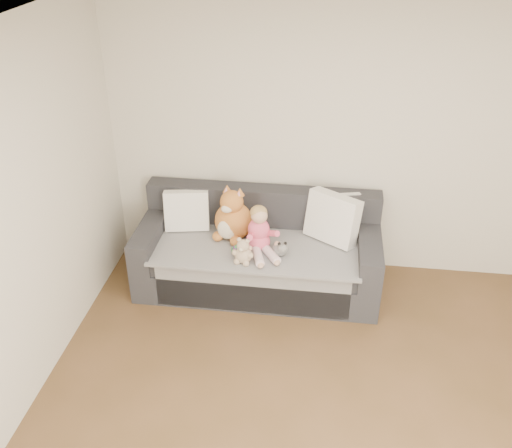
{
  "coord_description": "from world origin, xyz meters",
  "views": [
    {
      "loc": [
        -0.23,
        -2.34,
        3.25
      ],
      "look_at": [
        -0.8,
        1.87,
        0.75
      ],
      "focal_mm": 40.0,
      "sensor_mm": 36.0,
      "label": 1
    }
  ],
  "objects_px": {
    "toddler": "(260,233)",
    "teddy_bear": "(243,253)",
    "plush_cat": "(233,218)",
    "sippy_cup": "(237,249)",
    "sofa": "(259,254)"
  },
  "relations": [
    {
      "from": "toddler",
      "to": "teddy_bear",
      "type": "relative_size",
      "value": 1.78
    },
    {
      "from": "plush_cat",
      "to": "sippy_cup",
      "type": "distance_m",
      "value": 0.34
    },
    {
      "from": "plush_cat",
      "to": "teddy_bear",
      "type": "bearing_deg",
      "value": -49.88
    },
    {
      "from": "plush_cat",
      "to": "toddler",
      "type": "bearing_deg",
      "value": -16.16
    },
    {
      "from": "sofa",
      "to": "toddler",
      "type": "height_order",
      "value": "toddler"
    },
    {
      "from": "sippy_cup",
      "to": "teddy_bear",
      "type": "bearing_deg",
      "value": -56.25
    },
    {
      "from": "sofa",
      "to": "toddler",
      "type": "distance_m",
      "value": 0.38
    },
    {
      "from": "teddy_bear",
      "to": "sippy_cup",
      "type": "relative_size",
      "value": 2.36
    },
    {
      "from": "toddler",
      "to": "plush_cat",
      "type": "height_order",
      "value": "plush_cat"
    },
    {
      "from": "plush_cat",
      "to": "sippy_cup",
      "type": "height_order",
      "value": "plush_cat"
    },
    {
      "from": "teddy_bear",
      "to": "sippy_cup",
      "type": "bearing_deg",
      "value": 136.17
    },
    {
      "from": "toddler",
      "to": "sippy_cup",
      "type": "xyz_separation_m",
      "value": [
        -0.19,
        -0.1,
        -0.12
      ]
    },
    {
      "from": "toddler",
      "to": "sofa",
      "type": "bearing_deg",
      "value": 76.99
    },
    {
      "from": "sofa",
      "to": "sippy_cup",
      "type": "distance_m",
      "value": 0.38
    },
    {
      "from": "toddler",
      "to": "plush_cat",
      "type": "distance_m",
      "value": 0.33
    }
  ]
}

